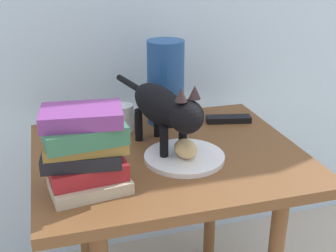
{
  "coord_description": "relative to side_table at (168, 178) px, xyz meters",
  "views": [
    {
      "loc": [
        -0.32,
        -1.1,
        1.17
      ],
      "look_at": [
        0.0,
        0.0,
        0.69
      ],
      "focal_mm": 46.69,
      "sensor_mm": 36.0,
      "label": 1
    }
  ],
  "objects": [
    {
      "name": "book_stack",
      "position": [
        -0.25,
        -0.15,
        0.19
      ],
      "size": [
        0.21,
        0.16,
        0.21
      ],
      "color": "#BCB299",
      "rests_on": "side_table"
    },
    {
      "name": "candle_jar",
      "position": [
        -0.09,
        0.2,
        0.12
      ],
      "size": [
        0.07,
        0.07,
        0.08
      ],
      "color": "silver",
      "rests_on": "side_table"
    },
    {
      "name": "side_table",
      "position": [
        0.0,
        0.0,
        0.0
      ],
      "size": [
        0.77,
        0.64,
        0.61
      ],
      "color": "brown",
      "rests_on": "ground"
    },
    {
      "name": "bread_roll",
      "position": [
        0.03,
        -0.07,
        0.13
      ],
      "size": [
        0.07,
        0.09,
        0.05
      ],
      "primitive_type": "ellipsoid",
      "rotation": [
        0.0,
        0.0,
        1.67
      ],
      "color": "#E0BC7A",
      "rests_on": "plate"
    },
    {
      "name": "green_vase",
      "position": [
        0.06,
        0.23,
        0.23
      ],
      "size": [
        0.12,
        0.12,
        0.28
      ],
      "primitive_type": "cylinder",
      "color": "navy",
      "rests_on": "side_table"
    },
    {
      "name": "plate",
      "position": [
        0.03,
        -0.06,
        0.09
      ],
      "size": [
        0.23,
        0.23,
        0.01
      ],
      "primitive_type": "cylinder",
      "color": "white",
      "rests_on": "side_table"
    },
    {
      "name": "cat",
      "position": [
        -0.01,
        0.01,
        0.22
      ],
      "size": [
        0.15,
        0.47,
        0.23
      ],
      "color": "black",
      "rests_on": "side_table"
    },
    {
      "name": "tv_remote",
      "position": [
        0.26,
        0.17,
        0.1
      ],
      "size": [
        0.16,
        0.07,
        0.02
      ],
      "primitive_type": "cube",
      "rotation": [
        0.0,
        0.0,
        -0.21
      ],
      "color": "black",
      "rests_on": "side_table"
    }
  ]
}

